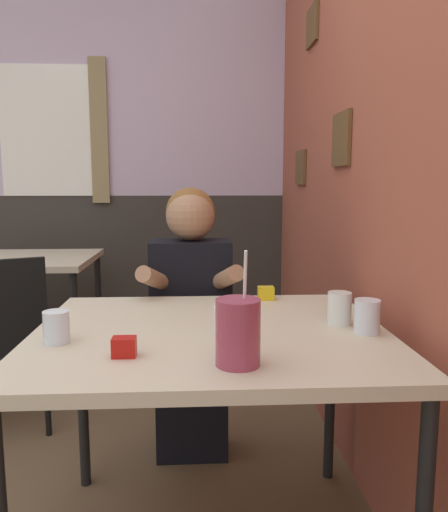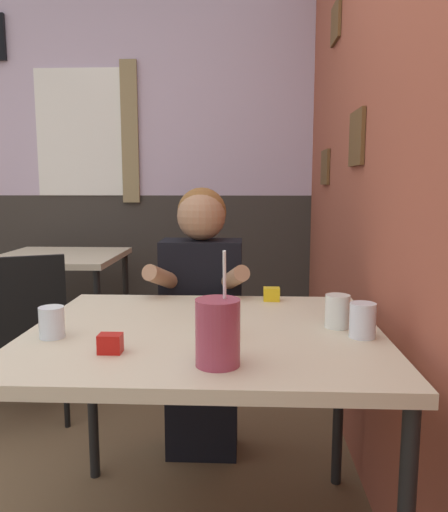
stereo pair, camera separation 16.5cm
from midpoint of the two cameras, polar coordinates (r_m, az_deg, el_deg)
The scene contains 13 objects.
brick_wall_right at distance 2.48m, azimuth 16.42°, elevation 11.75°, with size 0.08×4.47×2.70m.
back_wall at distance 3.73m, azimuth -7.47°, elevation 10.84°, with size 5.36×0.09×2.70m.
main_table at distance 1.54m, azimuth 0.92°, elevation -10.58°, with size 1.06×0.90×0.75m.
background_table at distance 3.24m, azimuth -16.87°, elevation -1.39°, with size 0.74×0.74×0.75m.
chair_near_window at distance 2.59m, azimuth -20.33°, elevation -7.53°, with size 0.53×0.53×0.86m.
person_seated at distance 2.16m, azimuth -0.34°, elevation -6.98°, with size 0.42×0.41×1.17m.
cocktail_pitcher at distance 1.21m, azimuth 3.25°, elevation -8.75°, with size 0.11×0.11×0.28m.
glass_near_pitcher at distance 1.50m, azimuth 18.65°, elevation -7.01°, with size 0.07×0.07×0.10m.
glass_center at distance 1.58m, azimuth 15.79°, elevation -6.13°, with size 0.07×0.07×0.10m.
glass_far_side at distance 1.45m, azimuth 2.50°, elevation -7.36°, with size 0.07×0.07×0.09m.
glass_by_brick at distance 1.48m, azimuth -16.09°, elevation -7.34°, with size 0.07×0.07×0.09m.
condiment_ketchup at distance 1.32m, azimuth -9.36°, elevation -9.90°, with size 0.06×0.04×0.05m.
condiment_mustard at distance 1.88m, azimuth 7.97°, elevation -4.37°, with size 0.06×0.04×0.05m.
Camera 2 is at (0.72, -1.18, 1.19)m, focal length 35.00 mm.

